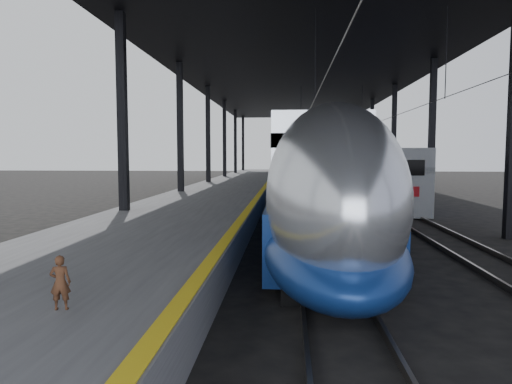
# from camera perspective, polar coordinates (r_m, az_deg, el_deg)

# --- Properties ---
(ground) EXTENTS (160.00, 160.00, 0.00)m
(ground) POSITION_cam_1_polar(r_m,az_deg,el_deg) (13.76, -0.08, -9.13)
(ground) COLOR black
(ground) RESTS_ON ground
(platform) EXTENTS (6.00, 80.00, 1.00)m
(platform) POSITION_cam_1_polar(r_m,az_deg,el_deg) (33.74, -3.58, -0.08)
(platform) COLOR #4C4C4F
(platform) RESTS_ON ground
(yellow_strip) EXTENTS (0.30, 80.00, 0.01)m
(yellow_strip) POSITION_cam_1_polar(r_m,az_deg,el_deg) (33.45, 1.18, 0.75)
(yellow_strip) COLOR gold
(yellow_strip) RESTS_ON platform
(rails) EXTENTS (6.52, 80.00, 0.16)m
(rails) POSITION_cam_1_polar(r_m,az_deg,el_deg) (33.67, 10.05, -0.87)
(rails) COLOR slate
(rails) RESTS_ON ground
(canopy) EXTENTS (18.00, 75.00, 9.47)m
(canopy) POSITION_cam_1_polar(r_m,az_deg,el_deg) (33.85, 5.75, 14.56)
(canopy) COLOR black
(canopy) RESTS_ON ground
(tgv_train) EXTENTS (3.23, 65.20, 4.64)m
(tgv_train) POSITION_cam_1_polar(r_m,az_deg,el_deg) (38.45, 5.59, 2.97)
(tgv_train) COLOR silver
(tgv_train) RESTS_ON ground
(second_train) EXTENTS (2.64, 56.05, 3.64)m
(second_train) POSITION_cam_1_polar(r_m,az_deg,el_deg) (51.07, 10.84, 2.96)
(second_train) COLOR navy
(second_train) RESTS_ON ground
(child) EXTENTS (0.33, 0.25, 0.82)m
(child) POSITION_cam_1_polar(r_m,az_deg,el_deg) (7.42, -23.28, -10.35)
(child) COLOR #4A2A18
(child) RESTS_ON platform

